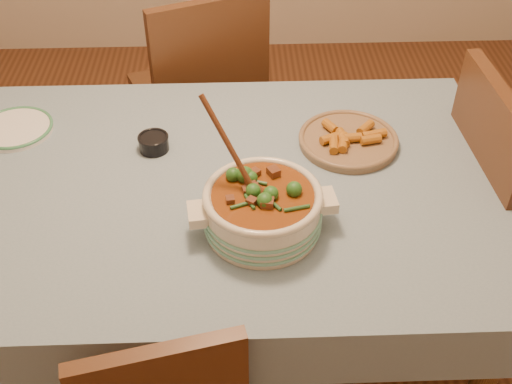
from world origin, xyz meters
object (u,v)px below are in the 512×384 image
Objects in this scene: stew_casserole at (262,207)px; condiment_bowl at (154,142)px; chair_far at (202,89)px; dining_table at (213,207)px; white_plate at (15,128)px; chair_right at (505,204)px; fried_plate at (348,139)px.

condiment_bowl is (-0.31, 0.35, -0.05)m from stew_casserole.
condiment_bowl is at bearing 57.77° from chair_far.
dining_table is at bearing 71.65° from chair_far.
white_plate is 0.24× the size of chair_far.
white_plate is at bearing 22.62° from chair_far.
chair_far is (0.56, 0.56, -0.21)m from white_plate.
chair_right is at bearing 19.84° from stew_casserole.
chair_right is at bearing -8.48° from fried_plate.
white_plate is 0.45m from condiment_bowl.
condiment_bowl is at bearing -179.56° from fried_plate.
fried_plate reaches higher than condiment_bowl.
dining_table is at bearing -157.94° from fried_plate.
fried_plate reaches higher than white_plate.
fried_plate is (0.59, 0.00, -0.01)m from condiment_bowl.
chair_far reaches higher than fried_plate.
stew_casserole is at bearing 106.83° from chair_right.
white_plate is at bearing 165.95° from condiment_bowl.
white_plate is 0.74× the size of fried_plate.
dining_table is 7.24× the size of white_plate.
chair_right reaches higher than white_plate.
stew_casserole is at bearing -31.83° from white_plate.
stew_casserole is at bearing -127.60° from fried_plate.
condiment_bowl is at bearing 131.07° from stew_casserole.
chair_right is at bearing 120.68° from chair_far.
stew_casserole reaches higher than chair_right.
dining_table is 1.72× the size of chair_far.
chair_right reaches higher than dining_table.
fried_plate is at bearing 78.52° from chair_right.
white_plate is 1.56m from chair_right.
chair_right reaches higher than condiment_bowl.
white_plate is 0.23× the size of chair_right.
chair_right is at bearing 5.65° from dining_table.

